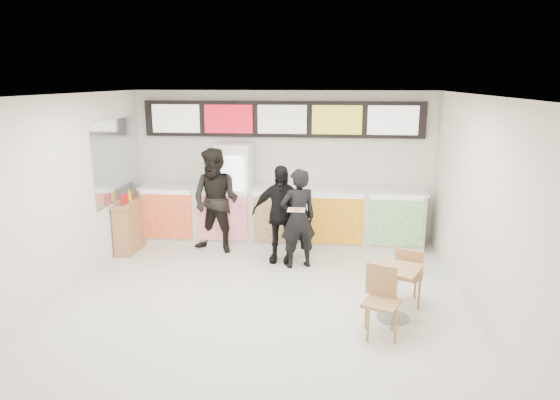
# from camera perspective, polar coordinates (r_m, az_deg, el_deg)

# --- Properties ---
(floor) EXTENTS (7.00, 7.00, 0.00)m
(floor) POSITION_cam_1_polar(r_m,az_deg,el_deg) (7.20, -2.49, -12.82)
(floor) COLOR beige
(floor) RESTS_ON ground
(ceiling) EXTENTS (7.00, 7.00, 0.00)m
(ceiling) POSITION_cam_1_polar(r_m,az_deg,el_deg) (6.45, -2.76, 11.79)
(ceiling) COLOR white
(ceiling) RESTS_ON wall_back
(wall_back) EXTENTS (6.00, 0.00, 6.00)m
(wall_back) POSITION_cam_1_polar(r_m,az_deg,el_deg) (10.07, 0.32, 3.87)
(wall_back) COLOR silver
(wall_back) RESTS_ON floor
(wall_left) EXTENTS (0.00, 7.00, 7.00)m
(wall_left) POSITION_cam_1_polar(r_m,az_deg,el_deg) (7.70, -25.29, -0.50)
(wall_left) COLOR silver
(wall_left) RESTS_ON floor
(wall_right) EXTENTS (0.00, 7.00, 7.00)m
(wall_right) POSITION_cam_1_polar(r_m,az_deg,el_deg) (6.91, 22.84, -1.76)
(wall_right) COLOR silver
(wall_right) RESTS_ON floor
(service_counter) EXTENTS (5.56, 0.77, 1.14)m
(service_counter) POSITION_cam_1_polar(r_m,az_deg,el_deg) (9.87, 0.08, -1.85)
(service_counter) COLOR silver
(service_counter) RESTS_ON floor
(menu_board) EXTENTS (5.50, 0.14, 0.70)m
(menu_board) POSITION_cam_1_polar(r_m,az_deg,el_deg) (9.87, 0.27, 9.23)
(menu_board) COLOR black
(menu_board) RESTS_ON wall_back
(drinks_fridge) EXTENTS (0.70, 0.67, 2.00)m
(drinks_fridge) POSITION_cam_1_polar(r_m,az_deg,el_deg) (9.92, -5.29, 0.72)
(drinks_fridge) COLOR white
(drinks_fridge) RESTS_ON floor
(mirror_panel) EXTENTS (0.01, 2.00, 1.50)m
(mirror_panel) POSITION_cam_1_polar(r_m,az_deg,el_deg) (9.78, -18.07, 4.39)
(mirror_panel) COLOR #B2B7BF
(mirror_panel) RESTS_ON wall_left
(customer_main) EXTENTS (0.75, 0.63, 1.75)m
(customer_main) POSITION_cam_1_polar(r_m,az_deg,el_deg) (8.58, 2.07, -2.15)
(customer_main) COLOR black
(customer_main) RESTS_ON floor
(customer_left) EXTENTS (1.15, 1.01, 1.98)m
(customer_left) POSITION_cam_1_polar(r_m,az_deg,el_deg) (9.42, -7.35, -0.10)
(customer_left) COLOR black
(customer_left) RESTS_ON floor
(customer_mid) EXTENTS (1.06, 0.52, 1.76)m
(customer_mid) POSITION_cam_1_polar(r_m,az_deg,el_deg) (8.86, 0.04, -1.60)
(customer_mid) COLOR black
(customer_mid) RESTS_ON floor
(pizza_slice) EXTENTS (0.36, 0.36, 0.02)m
(pizza_slice) POSITION_cam_1_polar(r_m,az_deg,el_deg) (8.08, 1.87, -1.07)
(pizza_slice) COLOR beige
(pizza_slice) RESTS_ON customer_main
(cafe_table) EXTENTS (1.00, 1.56, 0.89)m
(cafe_table) POSITION_cam_1_polar(r_m,az_deg,el_deg) (7.01, 13.00, -9.25)
(cafe_table) COLOR #B08550
(cafe_table) RESTS_ON floor
(condiment_ledge) EXTENTS (0.35, 0.85, 1.14)m
(condiment_ledge) POSITION_cam_1_polar(r_m,az_deg,el_deg) (9.90, -16.85, -2.91)
(condiment_ledge) COLOR #B08550
(condiment_ledge) RESTS_ON floor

